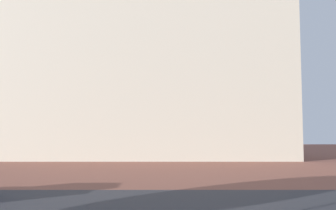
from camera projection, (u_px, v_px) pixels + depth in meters
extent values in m
plane|color=brown|center=(162.00, 207.00, 11.88)|extent=(120.00, 120.00, 0.00)
cube|color=#B2A893|center=(148.00, 80.00, 35.76)|extent=(26.83, 10.41, 15.54)
cube|color=#B2A893|center=(172.00, 3.00, 36.36)|extent=(5.53, 5.53, 31.42)
cylinder|color=#B2A893|center=(15.00, 51.00, 32.17)|extent=(2.80, 2.80, 19.63)
cylinder|color=#B2A893|center=(277.00, 62.00, 32.19)|extent=(2.80, 2.80, 17.79)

